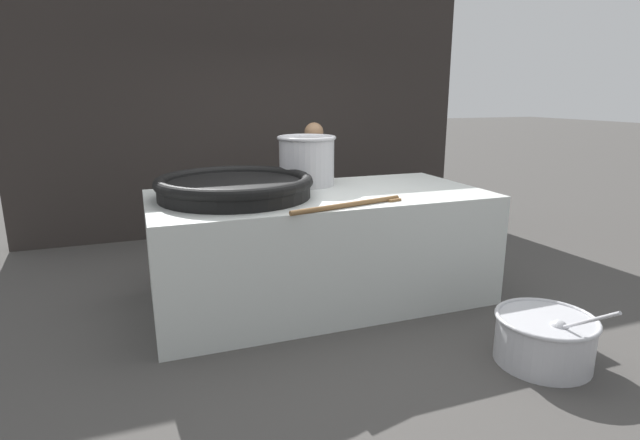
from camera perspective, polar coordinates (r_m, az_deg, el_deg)
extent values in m
plane|color=#474442|center=(4.74, 0.00, -8.77)|extent=(60.00, 60.00, 0.00)
cube|color=#2D2826|center=(6.96, -7.92, 13.06)|extent=(6.10, 0.24, 3.46)
cube|color=silver|center=(4.57, 0.00, -3.02)|extent=(2.97, 1.44, 0.99)
cylinder|color=black|center=(4.31, -9.69, 3.46)|extent=(1.28, 1.28, 0.14)
torus|color=black|center=(4.30, -9.73, 4.36)|extent=(1.33, 1.33, 0.10)
cylinder|color=#B7B7BC|center=(4.82, -1.53, 6.69)|extent=(0.53, 0.53, 0.45)
torus|color=#B7B7BC|center=(4.79, -1.55, 9.39)|extent=(0.56, 0.56, 0.04)
cylinder|color=brown|center=(3.88, 3.19, 1.74)|extent=(1.01, 0.28, 0.04)
cube|color=brown|center=(4.17, 8.22, 2.34)|extent=(0.14, 0.13, 0.02)
cylinder|color=#8C6647|center=(5.80, -0.34, -0.51)|extent=(0.12, 0.12, 0.76)
cylinder|color=#8C6647|center=(5.94, -0.99, -0.14)|extent=(0.12, 0.12, 0.76)
cube|color=#4C663F|center=(5.83, -0.67, 1.12)|extent=(0.20, 0.24, 0.49)
cube|color=#8C6647|center=(5.74, -0.69, 6.06)|extent=(0.18, 0.47, 0.56)
cylinder|color=#8C6647|center=(5.49, -0.61, 5.67)|extent=(0.31, 0.12, 0.52)
cylinder|color=#8C6647|center=(5.91, -2.45, 6.26)|extent=(0.31, 0.12, 0.52)
sphere|color=#8C6647|center=(5.70, -0.70, 10.02)|extent=(0.21, 0.21, 0.21)
cylinder|color=#B7B7BC|center=(3.94, 24.22, -12.43)|extent=(0.66, 0.66, 0.33)
torus|color=#B7B7BC|center=(3.87, 24.47, -10.21)|extent=(0.69, 0.69, 0.03)
cylinder|color=orange|center=(3.91, 24.33, -11.44)|extent=(0.58, 0.58, 0.08)
cylinder|color=orange|center=(4.06, 22.85, -9.49)|extent=(0.06, 0.06, 0.03)
cylinder|color=orange|center=(3.88, 24.44, -10.77)|extent=(0.03, 0.03, 0.03)
cylinder|color=orange|center=(3.83, 24.04, -10.99)|extent=(0.06, 0.04, 0.03)
cylinder|color=orange|center=(3.94, 22.88, -10.14)|extent=(0.05, 0.05, 0.04)
cylinder|color=orange|center=(4.02, 27.11, -10.19)|extent=(0.04, 0.04, 0.02)
cylinder|color=orange|center=(3.85, 21.67, -10.68)|extent=(0.05, 0.05, 0.02)
sphere|color=#B7B7BC|center=(3.81, 25.61, -11.11)|extent=(0.12, 0.12, 0.12)
cylinder|color=#B7B7BC|center=(3.61, 28.22, -10.16)|extent=(0.04, 0.45, 0.32)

